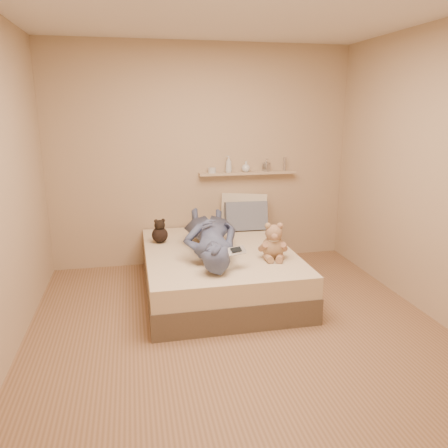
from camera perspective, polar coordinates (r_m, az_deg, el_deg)
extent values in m
plane|color=#8D6749|center=(3.86, 2.06, -14.04)|extent=(3.80, 3.80, 0.00)
plane|color=silver|center=(3.45, 2.51, 27.10)|extent=(3.80, 3.80, 0.00)
plane|color=tan|center=(5.27, -2.85, 8.73)|extent=(3.60, 0.00, 3.60)
plane|color=tan|center=(1.71, 18.12, -5.51)|extent=(3.60, 0.00, 3.60)
plane|color=tan|center=(4.24, 26.70, 5.61)|extent=(0.00, 3.80, 3.80)
cube|color=brown|center=(4.63, -0.72, -7.21)|extent=(1.50, 1.90, 0.25)
cube|color=beige|center=(4.55, -0.73, -4.58)|extent=(1.48, 1.88, 0.20)
cube|color=silver|center=(3.94, 1.54, -3.56)|extent=(0.21, 0.14, 0.07)
cube|color=black|center=(3.93, 1.60, -3.35)|extent=(0.11, 0.08, 0.03)
sphere|color=#A6845B|center=(4.27, 6.43, -3.04)|extent=(0.22, 0.22, 0.22)
sphere|color=#A17958|center=(4.20, 6.52, -1.19)|extent=(0.16, 0.16, 0.16)
sphere|color=#937450|center=(4.18, 5.76, -0.24)|extent=(0.06, 0.06, 0.06)
sphere|color=#A5755A|center=(4.19, 7.33, -0.24)|extent=(0.06, 0.06, 0.06)
sphere|color=#956B52|center=(4.14, 6.63, -1.66)|extent=(0.07, 0.07, 0.07)
cylinder|color=#996E51|center=(4.22, 5.12, -2.99)|extent=(0.07, 0.15, 0.12)
cylinder|color=#9F6E54|center=(4.25, 7.84, -2.97)|extent=(0.12, 0.15, 0.12)
cylinder|color=#A27956|center=(4.19, 5.83, -4.46)|extent=(0.07, 0.15, 0.07)
cylinder|color=#9F7355|center=(4.21, 7.27, -4.44)|extent=(0.12, 0.16, 0.07)
cylinder|color=beige|center=(4.22, 6.49, -2.07)|extent=(0.14, 0.14, 0.02)
sphere|color=black|center=(4.78, -8.38, -1.41)|extent=(0.17, 0.17, 0.17)
sphere|color=black|center=(4.74, -8.40, -0.15)|extent=(0.12, 0.12, 0.12)
sphere|color=black|center=(4.72, -8.88, 0.37)|extent=(0.04, 0.04, 0.04)
sphere|color=black|center=(4.74, -7.97, 0.46)|extent=(0.04, 0.04, 0.04)
cube|color=beige|center=(5.35, 2.68, 1.75)|extent=(0.61, 0.45, 0.43)
cube|color=slate|center=(5.22, 2.89, 1.07)|extent=(0.51, 0.22, 0.36)
imported|color=#4A5575|center=(4.42, -1.86, -1.38)|extent=(0.71, 1.55, 0.36)
cube|color=tan|center=(5.35, 3.15, 6.66)|extent=(1.20, 0.12, 0.03)
cylinder|color=silver|center=(5.25, -1.56, 7.02)|extent=(0.10, 0.10, 0.06)
imported|color=silver|center=(5.28, 0.62, 7.83)|extent=(0.10, 0.10, 0.20)
imported|color=silver|center=(5.34, 2.88, 7.51)|extent=(0.14, 0.14, 0.13)
imported|color=silver|center=(5.41, 5.57, 7.68)|extent=(0.10, 0.09, 0.15)
cylinder|color=#BABABE|center=(5.48, 7.92, 7.77)|extent=(0.04, 0.04, 0.17)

